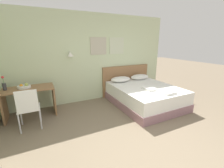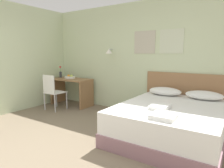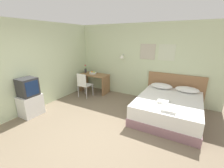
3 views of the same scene
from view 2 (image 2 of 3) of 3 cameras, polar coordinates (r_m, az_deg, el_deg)
ground_plane at (r=3.12m, az=-21.94°, el=-19.36°), size 24.00×24.00×0.00m
wall_back at (r=4.99m, az=5.75°, el=7.39°), size 5.53×0.31×2.65m
bed at (r=3.63m, az=16.50°, el=-10.24°), size 1.67×2.06×0.57m
headboard at (r=4.56m, az=20.50°, el=-3.55°), size 1.79×0.06×1.03m
pillow_left at (r=4.37m, az=14.90°, el=-2.00°), size 0.68×0.40×0.17m
pillow_right at (r=4.20m, az=24.81°, el=-2.93°), size 0.68×0.40×0.17m
folded_towel_near_foot at (r=3.29m, az=13.50°, el=-6.36°), size 0.27×0.34×0.06m
folded_towel_mid_bed at (r=2.81m, az=14.49°, el=-8.95°), size 0.33×0.30×0.06m
desk at (r=5.71m, az=-11.49°, el=-0.78°), size 1.15×0.59×0.75m
desk_chair at (r=5.26m, az=-16.73°, el=-1.57°), size 0.43×0.43×0.91m
fruit_bowl at (r=5.75m, az=-11.93°, el=1.94°), size 0.30×0.30×0.12m
flower_vase at (r=6.03m, az=-14.51°, el=2.93°), size 0.08×0.08×0.33m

